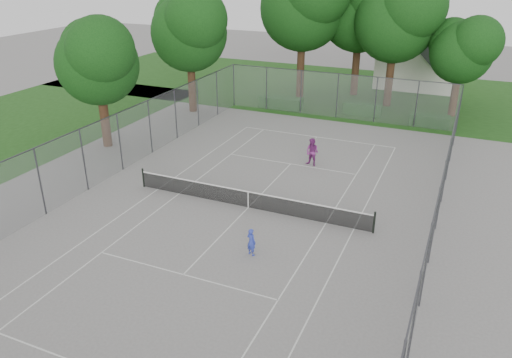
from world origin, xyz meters
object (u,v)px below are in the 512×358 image
at_px(girl_player, 251,242).
at_px(woman_player, 312,152).
at_px(tennis_net, 248,199).
at_px(house, 422,46).

bearing_deg(girl_player, woman_player, -66.10).
relative_size(tennis_net, woman_player, 7.45).
distance_m(tennis_net, woman_player, 6.83).
relative_size(tennis_net, girl_player, 10.15).
height_order(tennis_net, house, house).
height_order(house, girl_player, house).
bearing_deg(girl_player, tennis_net, -43.65).
bearing_deg(woman_player, house, 96.87).
distance_m(girl_player, woman_player, 10.67).
bearing_deg(tennis_net, girl_player, -63.96).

